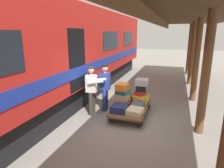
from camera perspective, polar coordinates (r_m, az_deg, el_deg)
name	(u,v)px	position (r m, az deg, el deg)	size (l,w,h in m)	color
ground_plane	(133,123)	(6.49, 6.15, -11.15)	(60.00, 60.00, 0.00)	gray
platform_canopy	(210,15)	(5.78, 26.68, 17.55)	(3.20, 18.55, 3.56)	brown
train_car	(39,55)	(7.36, -20.46, 7.88)	(3.02, 19.77, 4.00)	#B21E19
luggage_cart	(131,108)	(6.98, 5.50, -6.88)	(1.13, 2.06, 0.31)	brown
suitcase_brown_leather	(128,98)	(7.49, 4.62, -3.96)	(0.46, 0.47, 0.25)	brown
suitcase_slate_roller	(138,105)	(6.89, 7.58, -6.09)	(0.41, 0.52, 0.17)	#4C515B
suitcase_navy_fabric	(120,108)	(6.47, 2.20, -7.13)	(0.51, 0.51, 0.22)	navy
suitcase_cream_canvas	(135,111)	(6.37, 6.61, -7.85)	(0.48, 0.55, 0.17)	beige
suitcase_maroon_trunk	(124,103)	(6.98, 3.50, -5.57)	(0.48, 0.58, 0.20)	maroon
suitcase_yellow_case	(141,98)	(7.39, 8.43, -4.18)	(0.49, 0.58, 0.28)	gold
suitcase_red_plastic	(140,93)	(7.33, 8.22, -2.55)	(0.31, 0.43, 0.15)	#AD231E
suitcase_tan_vintage	(123,97)	(6.90, 3.19, -3.92)	(0.37, 0.45, 0.24)	tan
suitcase_black_hardshell	(141,88)	(7.28, 8.32, -1.11)	(0.35, 0.39, 0.23)	black
suitcase_teal_softside	(123,92)	(6.85, 3.11, -2.30)	(0.42, 0.37, 0.16)	#1E666B
suitcase_gray_aluminum	(142,82)	(7.23, 8.70, 0.61)	(0.44, 0.50, 0.22)	#9EA0A5
suitcase_orange_carryall	(122,87)	(6.77, 3.00, -0.82)	(0.38, 0.45, 0.23)	#CC6B23
porter_in_overalls	(105,86)	(7.16, -2.19, -0.64)	(0.69, 0.47, 1.70)	navy
porter_by_door	(92,89)	(6.84, -5.84, -1.46)	(0.68, 0.44, 1.70)	#332D28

